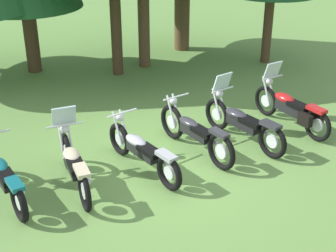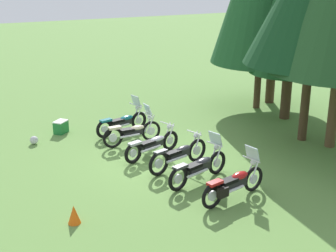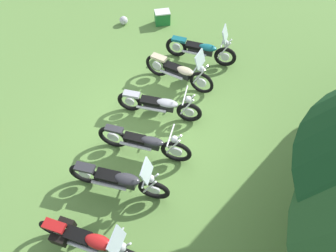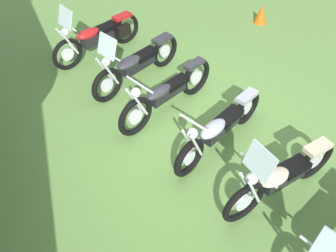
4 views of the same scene
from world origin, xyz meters
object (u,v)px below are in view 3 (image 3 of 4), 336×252
object	(u,v)px
motorcycle_3	(144,143)
picnic_cooler	(162,17)
motorcycle_2	(159,105)
motorcycle_5	(88,240)
motorcycle_1	(179,72)
motorcycle_4	(119,180)
dropped_helmet	(124,20)
motorcycle_0	(201,50)

from	to	relation	value
motorcycle_3	picnic_cooler	world-z (taller)	motorcycle_3
motorcycle_2	motorcycle_5	bearing A→B (deg)	-97.55
motorcycle_5	motorcycle_2	bearing A→B (deg)	87.18
motorcycle_1	motorcycle_4	world-z (taller)	motorcycle_1
motorcycle_5	dropped_helmet	bearing A→B (deg)	107.89
motorcycle_5	picnic_cooler	size ratio (longest dim) A/B	3.59
motorcycle_2	motorcycle_3	size ratio (longest dim) A/B	0.97
motorcycle_4	motorcycle_3	bearing A→B (deg)	76.68
motorcycle_3	motorcycle_4	xyz separation A→B (m)	(1.12, 0.11, 0.01)
motorcycle_0	motorcycle_4	xyz separation A→B (m)	(4.87, 0.63, 0.02)
motorcycle_3	motorcycle_5	xyz separation A→B (m)	(2.48, 0.42, 0.03)
motorcycle_2	picnic_cooler	distance (m)	4.19
motorcycle_1	dropped_helmet	xyz separation A→B (m)	(-1.44, -3.18, -0.33)
motorcycle_3	motorcycle_1	bearing A→B (deg)	84.94
motorcycle_1	picnic_cooler	distance (m)	3.02
motorcycle_0	motorcycle_3	xyz separation A→B (m)	(3.75, 0.52, 0.01)
picnic_cooler	motorcycle_2	bearing A→B (deg)	32.41
motorcycle_1	picnic_cooler	world-z (taller)	motorcycle_1
motorcycle_1	motorcycle_3	xyz separation A→B (m)	(2.53, 0.56, -0.02)
motorcycle_4	picnic_cooler	bearing A→B (deg)	95.81
dropped_helmet	picnic_cooler	bearing A→B (deg)	124.48
motorcycle_2	picnic_cooler	world-z (taller)	motorcycle_2
motorcycle_0	motorcycle_5	size ratio (longest dim) A/B	0.97
motorcycle_3	dropped_helmet	bearing A→B (deg)	115.73
motorcycle_0	dropped_helmet	bearing A→B (deg)	160.53
motorcycle_0	motorcycle_1	size ratio (longest dim) A/B	1.00
motorcycle_3	motorcycle_5	bearing A→B (deg)	-97.96
motorcycle_1	motorcycle_2	bearing A→B (deg)	-86.00
motorcycle_3	picnic_cooler	bearing A→B (deg)	101.30
motorcycle_4	motorcycle_1	bearing A→B (deg)	81.33
motorcycle_2	motorcycle_4	distance (m)	2.38
motorcycle_4	picnic_cooler	size ratio (longest dim) A/B	3.61
motorcycle_3	dropped_helmet	distance (m)	5.46
motorcycle_1	dropped_helmet	size ratio (longest dim) A/B	7.49
motorcycle_1	motorcycle_5	size ratio (longest dim) A/B	0.97
motorcycle_1	motorcycle_5	world-z (taller)	motorcycle_1
motorcycle_0	motorcycle_4	bearing A→B (deg)	-98.31
picnic_cooler	motorcycle_4	bearing A→B (deg)	24.96
motorcycle_0	dropped_helmet	xyz separation A→B (m)	(-0.21, -3.22, -0.30)
motorcycle_4	dropped_helmet	distance (m)	6.39
motorcycle_5	picnic_cooler	bearing A→B (deg)	97.86
motorcycle_5	dropped_helmet	size ratio (longest dim) A/B	7.70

